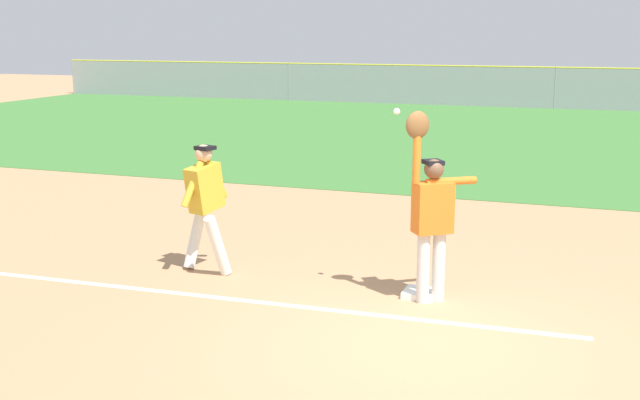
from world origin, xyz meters
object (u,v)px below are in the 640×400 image
at_px(parked_car_black, 398,82).
at_px(parked_car_silver, 519,85).
at_px(parked_car_green, 283,80).
at_px(first_base, 420,293).
at_px(baseball, 397,111).
at_px(runner, 205,199).
at_px(fielder, 431,210).

height_order(parked_car_black, parked_car_silver, same).
bearing_deg(parked_car_silver, parked_car_green, -174.45).
height_order(first_base, baseball, baseball).
distance_m(first_base, baseball, 2.26).
bearing_deg(runner, fielder, 13.24).
relative_size(baseball, parked_car_silver, 0.02).
xyz_separation_m(baseball, parked_car_black, (-6.81, 28.44, -1.59)).
bearing_deg(baseball, parked_car_black, 103.46).
bearing_deg(fielder, baseball, 70.07).
bearing_deg(fielder, first_base, 8.98).
relative_size(runner, parked_car_silver, 0.37).
bearing_deg(baseball, first_base, 42.00).
relative_size(fielder, runner, 1.33).
xyz_separation_m(first_base, parked_car_green, (-13.13, 28.27, 0.63)).
xyz_separation_m(baseball, parked_car_green, (-12.86, 28.52, -1.59)).
bearing_deg(first_base, runner, 179.20).
bearing_deg(parked_car_silver, runner, -86.48).
bearing_deg(parked_car_silver, fielder, -80.30).
distance_m(runner, parked_car_green, 30.03).
bearing_deg(fielder, parked_car_black, -21.00).
bearing_deg(parked_car_black, first_base, -82.08).
xyz_separation_m(first_base, parked_car_silver, (-1.37, 28.04, 0.63)).
bearing_deg(first_base, parked_car_silver, 92.80).
relative_size(parked_car_green, parked_car_black, 0.98).
xyz_separation_m(runner, parked_car_silver, (1.52, 28.00, -0.32)).
xyz_separation_m(parked_car_green, parked_car_silver, (11.76, -0.22, 0.00)).
xyz_separation_m(fielder, parked_car_green, (-13.26, 28.40, -0.45)).
relative_size(first_base, parked_car_silver, 0.08).
distance_m(fielder, runner, 3.04).
xyz_separation_m(baseball, parked_car_silver, (-1.10, 28.29, -1.59)).
bearing_deg(parked_car_green, runner, -73.16).
height_order(parked_car_green, parked_car_black, same).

